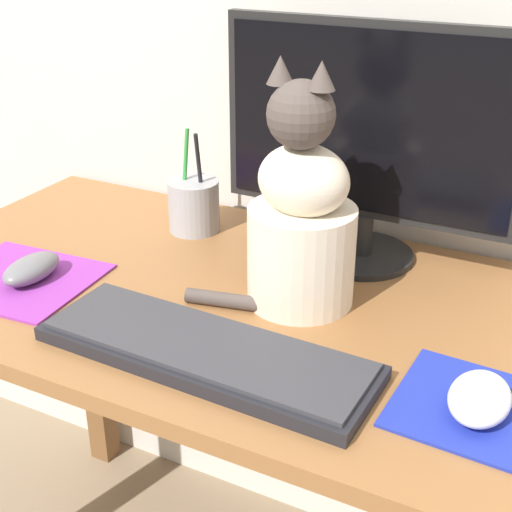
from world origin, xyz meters
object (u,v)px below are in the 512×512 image
keyboard (205,351)px  pen_cup (194,205)px  cat (301,219)px  monitor (368,139)px  computer_mouse_right (480,398)px  computer_mouse_left (31,269)px

keyboard → pen_cup: (-0.22, 0.33, 0.03)m
keyboard → cat: 0.22m
monitor → computer_mouse_right: (0.25, -0.32, -0.17)m
monitor → computer_mouse_right: bearing=-51.8°
monitor → computer_mouse_right: monitor is taller
monitor → keyboard: bearing=-101.9°
computer_mouse_left → computer_mouse_right: bearing=-1.5°
monitor → cat: 0.19m
monitor → computer_mouse_left: size_ratio=4.44×
keyboard → cat: (0.04, 0.19, 0.11)m
computer_mouse_left → computer_mouse_right: computer_mouse_right is taller
monitor → pen_cup: bearing=-175.3°
cat → pen_cup: bearing=159.1°
computer_mouse_left → cat: (0.38, 0.13, 0.10)m
computer_mouse_left → computer_mouse_right: size_ratio=1.04×
cat → computer_mouse_right: bearing=-19.3°
keyboard → computer_mouse_left: (-0.33, 0.06, 0.01)m
monitor → computer_mouse_right: 0.44m
keyboard → pen_cup: bearing=125.2°
monitor → cat: monitor is taller
keyboard → pen_cup: pen_cup is taller
monitor → cat: (-0.03, -0.17, -0.07)m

